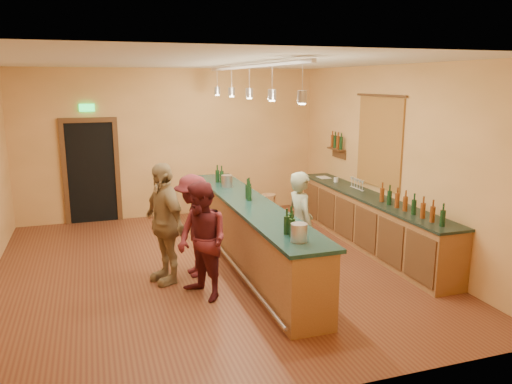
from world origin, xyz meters
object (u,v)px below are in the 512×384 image
object	(u,v)px
customer_a	(202,241)
customer_c	(194,226)
tasting_bar	(250,229)
bar_stool	(269,201)
customer_b	(164,223)
bartender	(301,224)
back_counter	(369,221)

from	to	relation	value
customer_a	customer_c	distance (m)	0.88
tasting_bar	bar_stool	size ratio (longest dim) A/B	8.27
customer_a	customer_b	bearing A→B (deg)	-176.22
bartender	back_counter	bearing A→B (deg)	-65.93
tasting_bar	bar_stool	distance (m)	2.47
back_counter	customer_b	distance (m)	3.75
tasting_bar	customer_c	distance (m)	0.97
bartender	customer_a	size ratio (longest dim) A/B	0.99
tasting_bar	customer_a	size ratio (longest dim) A/B	3.13
back_counter	tasting_bar	size ratio (longest dim) A/B	0.89
back_counter	customer_a	xyz separation A→B (m)	(-3.30, -1.21, 0.33)
back_counter	customer_a	distance (m)	3.53
bar_stool	customer_c	bearing A→B (deg)	-131.19
tasting_bar	bartender	bearing A→B (deg)	-48.16
customer_b	tasting_bar	bearing A→B (deg)	82.34
bartender	customer_c	xyz separation A→B (m)	(-1.54, 0.52, -0.02)
customer_c	customer_a	bearing A→B (deg)	-8.89
back_counter	bar_stool	xyz separation A→B (m)	(-1.19, 2.02, -0.02)
customer_c	bar_stool	distance (m)	3.14
bartender	customer_b	bearing A→B (deg)	76.21
back_counter	customer_c	xyz separation A→B (m)	(-3.24, -0.33, 0.30)
customer_b	bar_stool	world-z (taller)	customer_b
bartender	bar_stool	world-z (taller)	bartender
customer_c	bar_stool	bearing A→B (deg)	133.64
back_counter	bar_stool	distance (m)	2.34
back_counter	bar_stool	bearing A→B (deg)	120.40
customer_c	customer_b	bearing A→B (deg)	-80.76
back_counter	bartender	xyz separation A→B (m)	(-1.71, -0.85, 0.32)
tasting_bar	customer_c	bearing A→B (deg)	-171.04
customer_a	customer_b	xyz separation A→B (m)	(-0.40, 0.76, 0.08)
bar_stool	back_counter	bearing A→B (deg)	-59.60
back_counter	customer_c	bearing A→B (deg)	-174.21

